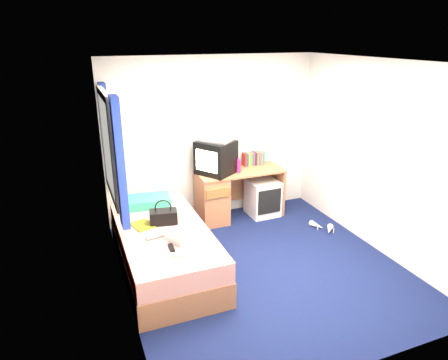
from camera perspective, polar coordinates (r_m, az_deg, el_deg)
name	(u,v)px	position (r m, az deg, el deg)	size (l,w,h in m)	color
ground	(262,267)	(4.99, 5.42, -12.23)	(3.40, 3.40, 0.00)	#0C1438
room_shell	(266,152)	(4.39, 6.03, 4.00)	(3.40, 3.40, 3.40)	white
bed	(165,249)	(4.84, -8.49, -9.74)	(1.01, 2.00, 0.54)	#AB6C47
pillow	(149,201)	(5.33, -10.71, -3.01)	(0.55, 0.35, 0.12)	teal
desk	(222,194)	(5.99, -0.24, -2.00)	(1.30, 0.55, 0.75)	#AB6C47
storage_cube	(263,197)	(6.22, 5.54, -2.50)	(0.44, 0.44, 0.56)	white
crt_tv	(216,157)	(5.76, -1.18, 3.26)	(0.64, 0.65, 0.48)	black
vcr	(216,138)	(5.69, -1.17, 5.99)	(0.45, 0.32, 0.08)	silver
book_row	(253,158)	(6.20, 4.23, 3.09)	(0.34, 0.13, 0.20)	maroon
picture_frame	(261,159)	(6.30, 5.34, 3.05)	(0.02, 0.12, 0.14)	black
pink_water_bottle	(239,166)	(5.83, 2.12, 1.98)	(0.06, 0.06, 0.19)	#EC215F
aerosol_can	(234,164)	(5.92, 1.46, 2.32)	(0.06, 0.06, 0.20)	white
handbag	(164,216)	(4.81, -8.64, -5.15)	(0.35, 0.24, 0.30)	black
towel	(184,234)	(4.45, -5.74, -7.69)	(0.32, 0.26, 0.11)	silver
magazine	(142,225)	(4.82, -11.60, -6.35)	(0.21, 0.28, 0.01)	yellow
water_bottle	(155,235)	(4.51, -9.78, -7.74)	(0.07, 0.07, 0.20)	silver
colour_swatch_fan	(182,255)	(4.15, -5.95, -10.64)	(0.22, 0.06, 0.01)	gold
remote_control	(171,248)	(4.29, -7.54, -9.55)	(0.05, 0.16, 0.02)	black
window_assembly	(111,148)	(4.81, -15.83, 4.37)	(0.11, 1.42, 1.40)	silver
white_heels	(323,228)	(5.96, 13.96, -6.61)	(0.28, 0.41, 0.09)	silver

